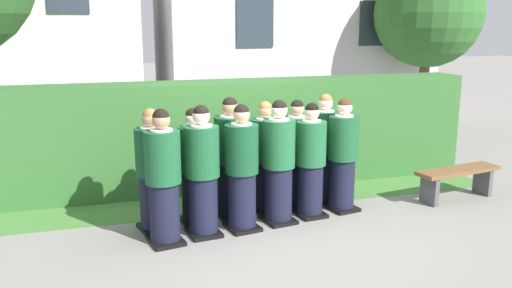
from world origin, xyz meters
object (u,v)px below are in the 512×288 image
student_front_row_3 (279,165)px  student_front_row_4 (311,163)px  student_rear_row_3 (265,160)px  student_front_row_5 (343,157)px  student_rear_row_1 (194,169)px  student_front_row_1 (202,174)px  wooden_bench (458,177)px  student_front_row_0 (163,180)px  student_front_row_2 (242,171)px  student_rear_row_2 (230,161)px  student_rear_row_4 (296,156)px  student_rear_row_5 (324,151)px  student_rear_row_0 (152,173)px

student_front_row_3 → student_front_row_4: size_ratio=1.05×
student_front_row_4 → student_rear_row_3: student_front_row_4 is taller
student_front_row_3 → student_front_row_5: (1.03, 0.20, -0.02)m
student_front_row_4 → student_rear_row_1: (-1.59, 0.18, -0.01)m
student_rear_row_1 → student_front_row_1: bearing=-86.2°
wooden_bench → student_front_row_3: bearing=-177.9°
student_rear_row_1 → student_rear_row_3: student_rear_row_3 is taller
student_front_row_0 → wooden_bench: (4.47, 0.39, -0.44)m
student_front_row_2 → student_rear_row_1: bearing=144.8°
student_front_row_0 → student_front_row_5: (2.59, 0.48, -0.02)m
student_front_row_0 → wooden_bench: 4.51m
student_front_row_2 → student_front_row_4: 1.06m
student_rear_row_2 → student_rear_row_4: bearing=9.9°
student_rear_row_2 → wooden_bench: bearing=-4.4°
student_front_row_1 → student_rear_row_1: bearing=93.8°
student_front_row_3 → student_rear_row_5: student_front_row_3 is taller
student_rear_row_3 → student_rear_row_5: 0.99m
student_front_row_5 → student_rear_row_2: student_rear_row_2 is taller
student_front_row_4 → student_rear_row_5: (0.44, 0.54, 0.02)m
wooden_bench → student_front_row_0: bearing=-175.1°
student_front_row_3 → student_rear_row_2: student_rear_row_2 is taller
student_front_row_0 → student_rear_row_5: (2.50, 0.91, -0.02)m
student_front_row_1 → student_rear_row_2: bearing=46.9°
student_front_row_2 → student_front_row_5: bearing=11.0°
student_front_row_3 → student_rear_row_3: size_ratio=1.05×
student_rear_row_3 → student_rear_row_4: bearing=9.7°
student_front_row_2 → student_front_row_5: student_front_row_2 is taller
student_front_row_3 → student_rear_row_0: student_front_row_3 is taller
student_rear_row_3 → student_rear_row_2: bearing=-169.9°
student_rear_row_0 → student_rear_row_3: student_rear_row_0 is taller
student_rear_row_4 → student_front_row_0: bearing=-157.6°
student_front_row_4 → student_rear_row_3: (-0.54, 0.37, -0.00)m
student_rear_row_0 → student_front_row_5: bearing=0.5°
student_front_row_2 → student_rear_row_5: bearing=26.7°
student_front_row_2 → student_rear_row_0: student_front_row_2 is taller
student_rear_row_0 → student_rear_row_5: bearing=10.1°
student_rear_row_0 → student_rear_row_4: (2.11, 0.38, -0.01)m
student_front_row_4 → student_front_row_5: (0.53, 0.10, 0.02)m
student_front_row_2 → student_rear_row_2: (-0.03, 0.49, 0.01)m
student_rear_row_0 → student_rear_row_4: size_ratio=1.02×
student_rear_row_0 → student_front_row_0: bearing=-79.8°
student_rear_row_0 → student_front_row_4: bearing=-2.1°
student_rear_row_3 → student_rear_row_4: student_rear_row_3 is taller
wooden_bench → student_front_row_2: bearing=-176.4°
student_front_row_2 → student_rear_row_2: 0.49m
student_front_row_2 → student_rear_row_0: size_ratio=1.03×
student_front_row_0 → student_front_row_3: (1.56, 0.28, 0.00)m
student_rear_row_4 → student_front_row_2: bearing=-146.4°
student_rear_row_1 → student_rear_row_4: size_ratio=1.00×
student_front_row_1 → student_rear_row_1: size_ratio=1.06×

